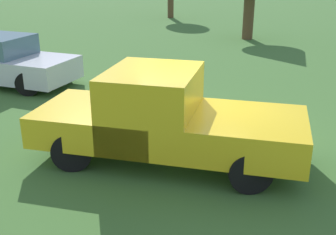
{
  "coord_description": "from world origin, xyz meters",
  "views": [
    {
      "loc": [
        1.17,
        8.08,
        3.7
      ],
      "look_at": [
        0.7,
        0.73,
        0.9
      ],
      "focal_mm": 44.73,
      "sensor_mm": 36.0,
      "label": 1
    }
  ],
  "objects": [
    {
      "name": "sedan_near",
      "position": [
        5.51,
        -5.07,
        0.7
      ],
      "size": [
        4.9,
        3.6,
        1.5
      ],
      "rotation": [
        0.0,
        0.0,
        2.7
      ],
      "color": "black",
      "rests_on": "ground_plane"
    },
    {
      "name": "ground_plane",
      "position": [
        0.0,
        0.0,
        0.0
      ],
      "size": [
        80.0,
        80.0,
        0.0
      ],
      "primitive_type": "plane",
      "color": "#3D662D"
    },
    {
      "name": "pickup_truck",
      "position": [
        0.82,
        0.68,
        0.92
      ],
      "size": [
        5.42,
        3.38,
        1.79
      ],
      "rotation": [
        0.0,
        0.0,
        2.83
      ],
      "color": "black",
      "rests_on": "ground_plane"
    }
  ]
}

